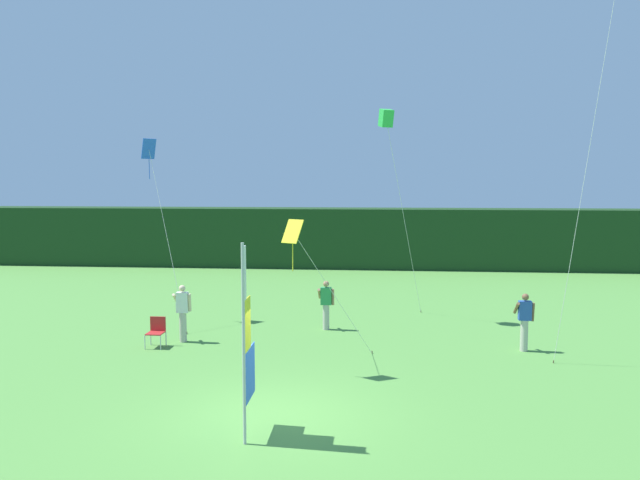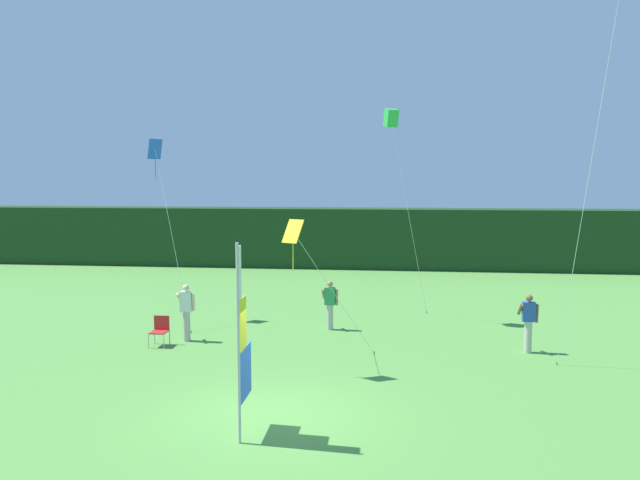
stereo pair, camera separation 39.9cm
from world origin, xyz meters
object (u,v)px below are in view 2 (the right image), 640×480
(person_near_banner, at_px, (186,311))
(folding_chair, at_px, (160,329))
(banner_flag, at_px, (242,344))
(kite_blue_diamond_3, at_px, (157,160))
(person_mid_field, at_px, (330,304))
(person_far_left, at_px, (528,322))
(kite_yellow_diamond_2, at_px, (298,240))
(kite_green_box_1, at_px, (391,119))

(person_near_banner, distance_m, folding_chair, 0.97)
(banner_flag, bearing_deg, kite_blue_diamond_3, 119.24)
(kite_blue_diamond_3, bearing_deg, person_mid_field, -9.09)
(person_near_banner, height_order, person_mid_field, person_near_banner)
(person_far_left, height_order, kite_yellow_diamond_2, kite_yellow_diamond_2)
(banner_flag, distance_m, kite_green_box_1, 11.99)
(person_far_left, distance_m, kite_blue_diamond_3, 13.57)
(folding_chair, distance_m, kite_blue_diamond_3, 6.43)
(folding_chair, distance_m, kite_yellow_diamond_2, 5.83)
(banner_flag, xyz_separation_m, kite_yellow_diamond_2, (0.48, 4.11, 1.63))
(person_far_left, distance_m, folding_chair, 10.99)
(person_near_banner, height_order, folding_chair, person_near_banner)
(person_near_banner, bearing_deg, kite_blue_diamond_3, 123.92)
(folding_chair, bearing_deg, banner_flag, -56.50)
(person_near_banner, bearing_deg, person_mid_field, 24.17)
(kite_blue_diamond_3, bearing_deg, kite_yellow_diamond_2, -43.42)
(kite_yellow_diamond_2, distance_m, kite_blue_diamond_3, 8.44)
(person_mid_field, relative_size, folding_chair, 1.86)
(person_far_left, relative_size, folding_chair, 1.93)
(folding_chair, bearing_deg, kite_green_box_1, 31.17)
(kite_green_box_1, xyz_separation_m, kite_yellow_diamond_2, (-2.37, -6.27, -3.66))
(banner_flag, bearing_deg, person_near_banner, 117.05)
(banner_flag, xyz_separation_m, person_mid_field, (0.87, 8.69, -0.97))
(person_far_left, distance_m, kite_green_box_1, 8.30)
(banner_flag, xyz_separation_m, person_near_banner, (-3.45, 6.75, -0.90))
(kite_green_box_1, bearing_deg, person_far_left, -42.94)
(person_far_left, xyz_separation_m, kite_blue_diamond_3, (-12.31, 3.07, 4.80))
(kite_yellow_diamond_2, bearing_deg, person_near_banner, 146.02)
(banner_flag, distance_m, folding_chair, 7.53)
(person_far_left, distance_m, kite_yellow_diamond_2, 7.35)
(person_mid_field, xyz_separation_m, kite_yellow_diamond_2, (-0.39, -4.59, 2.60))
(kite_green_box_1, bearing_deg, kite_yellow_diamond_2, -110.73)
(person_far_left, xyz_separation_m, kite_green_box_1, (-4.03, 3.75, 6.22))
(banner_flag, bearing_deg, person_mid_field, 84.29)
(kite_green_box_1, bearing_deg, banner_flag, -105.39)
(person_near_banner, distance_m, kite_yellow_diamond_2, 5.37)
(banner_flag, height_order, person_near_banner, banner_flag)
(person_mid_field, bearing_deg, kite_green_box_1, 40.31)
(person_far_left, bearing_deg, person_near_banner, 179.32)
(banner_flag, height_order, person_mid_field, banner_flag)
(person_near_banner, bearing_deg, kite_yellow_diamond_2, -33.98)
(person_mid_field, distance_m, person_far_left, 6.36)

